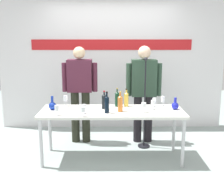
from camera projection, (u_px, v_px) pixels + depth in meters
ground_plane at (112, 158)px, 4.19m from camera, size 10.00×10.00×0.00m
back_wall at (112, 54)px, 5.33m from camera, size 4.44×0.11×3.00m
display_table at (112, 114)px, 4.05m from camera, size 2.14×0.67×0.77m
decanter_blue_left at (52, 105)px, 4.06m from camera, size 0.11×0.11×0.21m
decanter_blue_right at (175, 105)px, 4.07m from camera, size 0.11×0.11×0.18m
presenter_left at (80, 88)px, 4.65m from camera, size 0.61×0.22×1.68m
presenter_right at (144, 88)px, 4.66m from camera, size 0.61×0.22×1.69m
wine_bottle_0 at (126, 99)px, 4.24m from camera, size 0.07×0.07×0.28m
wine_bottle_1 at (117, 99)px, 4.23m from camera, size 0.07×0.07×0.29m
wine_bottle_2 at (120, 103)px, 3.96m from camera, size 0.07×0.07×0.30m
wine_bottle_3 at (104, 101)px, 4.10m from camera, size 0.07×0.07×0.28m
wine_bottle_4 at (107, 104)px, 3.88m from camera, size 0.07×0.07×0.31m
wine_glass_left_0 at (66, 99)px, 4.26m from camera, size 0.07×0.07×0.17m
wine_glass_left_1 at (57, 108)px, 3.78m from camera, size 0.07×0.07×0.14m
wine_glass_left_2 at (84, 107)px, 3.86m from camera, size 0.06×0.06×0.13m
wine_glass_left_3 at (83, 110)px, 3.74m from camera, size 0.06×0.06×0.13m
wine_glass_right_0 at (154, 101)px, 4.21m from camera, size 0.06×0.06×0.14m
wine_glass_right_1 at (153, 103)px, 4.05m from camera, size 0.07×0.07×0.15m
wine_glass_right_2 at (163, 99)px, 4.27m from camera, size 0.06×0.06×0.15m
wine_glass_right_3 at (144, 105)px, 3.92m from camera, size 0.07×0.07×0.14m
microphone_stand at (144, 118)px, 4.51m from camera, size 0.20×0.20×1.52m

